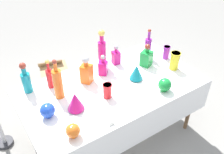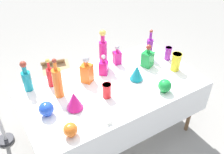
{
  "view_description": "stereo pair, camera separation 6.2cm",
  "coord_description": "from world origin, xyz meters",
  "px_view_note": "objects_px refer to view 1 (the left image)",
  "views": [
    {
      "loc": [
        -1.07,
        -1.64,
        2.33
      ],
      "look_at": [
        0.0,
        0.0,
        0.86
      ],
      "focal_mm": 40.0,
      "sensor_mm": 36.0,
      "label": 1
    },
    {
      "loc": [
        -1.02,
        -1.67,
        2.33
      ],
      "look_at": [
        0.0,
        0.0,
        0.86
      ],
      "focal_mm": 40.0,
      "sensor_mm": 36.0,
      "label": 2
    }
  ],
  "objects_px": {
    "round_bowl_0": "(165,85)",
    "round_bowl_1": "(47,110)",
    "tall_bottle_3": "(58,83)",
    "fluted_vase_0": "(136,72)",
    "square_decanter_0": "(116,56)",
    "square_decanter_3": "(146,57)",
    "fluted_vase_1": "(75,101)",
    "slender_vase_0": "(175,60)",
    "square_decanter_2": "(86,72)",
    "tall_bottle_1": "(102,50)",
    "tall_bottle_2": "(26,80)",
    "tall_bottle_4": "(148,47)",
    "tall_bottle_0": "(50,77)",
    "cardboard_box_behind_left": "(56,81)",
    "round_bowl_2": "(73,131)",
    "slender_vase_1": "(166,52)",
    "slender_vase_2": "(107,90)",
    "square_decanter_1": "(103,67)"
  },
  "relations": [
    {
      "from": "slender_vase_0",
      "to": "round_bowl_0",
      "type": "bearing_deg",
      "value": -147.1
    },
    {
      "from": "tall_bottle_0",
      "to": "slender_vase_1",
      "type": "relative_size",
      "value": 2.03
    },
    {
      "from": "tall_bottle_1",
      "to": "square_decanter_0",
      "type": "height_order",
      "value": "tall_bottle_1"
    },
    {
      "from": "tall_bottle_2",
      "to": "round_bowl_1",
      "type": "height_order",
      "value": "tall_bottle_2"
    },
    {
      "from": "tall_bottle_0",
      "to": "slender_vase_2",
      "type": "xyz_separation_m",
      "value": [
        0.38,
        -0.44,
        -0.04
      ]
    },
    {
      "from": "square_decanter_0",
      "to": "slender_vase_1",
      "type": "height_order",
      "value": "square_decanter_0"
    },
    {
      "from": "tall_bottle_3",
      "to": "fluted_vase_0",
      "type": "bearing_deg",
      "value": -13.05
    },
    {
      "from": "slender_vase_1",
      "to": "fluted_vase_1",
      "type": "relative_size",
      "value": 0.85
    },
    {
      "from": "square_decanter_2",
      "to": "fluted_vase_1",
      "type": "height_order",
      "value": "square_decanter_2"
    },
    {
      "from": "round_bowl_1",
      "to": "round_bowl_0",
      "type": "bearing_deg",
      "value": -14.97
    },
    {
      "from": "tall_bottle_0",
      "to": "tall_bottle_4",
      "type": "relative_size",
      "value": 0.88
    },
    {
      "from": "tall_bottle_3",
      "to": "square_decanter_2",
      "type": "xyz_separation_m",
      "value": [
        0.33,
        0.06,
        -0.04
      ]
    },
    {
      "from": "tall_bottle_1",
      "to": "cardboard_box_behind_left",
      "type": "bearing_deg",
      "value": 112.5
    },
    {
      "from": "slender_vase_1",
      "to": "tall_bottle_2",
      "type": "bearing_deg",
      "value": 169.27
    },
    {
      "from": "tall_bottle_1",
      "to": "square_decanter_2",
      "type": "xyz_separation_m",
      "value": [
        -0.29,
        -0.17,
        -0.07
      ]
    },
    {
      "from": "fluted_vase_1",
      "to": "cardboard_box_behind_left",
      "type": "bearing_deg",
      "value": 78.64
    },
    {
      "from": "tall_bottle_3",
      "to": "fluted_vase_1",
      "type": "bearing_deg",
      "value": -78.17
    },
    {
      "from": "tall_bottle_1",
      "to": "round_bowl_0",
      "type": "height_order",
      "value": "tall_bottle_1"
    },
    {
      "from": "tall_bottle_4",
      "to": "fluted_vase_0",
      "type": "xyz_separation_m",
      "value": [
        -0.37,
        -0.27,
        -0.05
      ]
    },
    {
      "from": "tall_bottle_4",
      "to": "round_bowl_2",
      "type": "distance_m",
      "value": 1.38
    },
    {
      "from": "square_decanter_1",
      "to": "square_decanter_3",
      "type": "relative_size",
      "value": 0.88
    },
    {
      "from": "tall_bottle_0",
      "to": "square_decanter_0",
      "type": "bearing_deg",
      "value": -0.52
    },
    {
      "from": "tall_bottle_0",
      "to": "tall_bottle_2",
      "type": "distance_m",
      "value": 0.22
    },
    {
      "from": "fluted_vase_0",
      "to": "round_bowl_0",
      "type": "relative_size",
      "value": 1.21
    },
    {
      "from": "tall_bottle_1",
      "to": "round_bowl_1",
      "type": "relative_size",
      "value": 3.17
    },
    {
      "from": "square_decanter_3",
      "to": "round_bowl_0",
      "type": "distance_m",
      "value": 0.46
    },
    {
      "from": "tall_bottle_0",
      "to": "square_decanter_3",
      "type": "xyz_separation_m",
      "value": [
        1.03,
        -0.22,
        -0.02
      ]
    },
    {
      "from": "tall_bottle_3",
      "to": "fluted_vase_0",
      "type": "xyz_separation_m",
      "value": [
        0.77,
        -0.18,
        -0.08
      ]
    },
    {
      "from": "tall_bottle_2",
      "to": "fluted_vase_1",
      "type": "height_order",
      "value": "tall_bottle_2"
    },
    {
      "from": "fluted_vase_1",
      "to": "round_bowl_1",
      "type": "distance_m",
      "value": 0.25
    },
    {
      "from": "tall_bottle_1",
      "to": "tall_bottle_2",
      "type": "height_order",
      "value": "tall_bottle_1"
    },
    {
      "from": "tall_bottle_1",
      "to": "slender_vase_2",
      "type": "height_order",
      "value": "tall_bottle_1"
    },
    {
      "from": "tall_bottle_4",
      "to": "cardboard_box_behind_left",
      "type": "relative_size",
      "value": 0.7
    },
    {
      "from": "square_decanter_2",
      "to": "fluted_vase_0",
      "type": "xyz_separation_m",
      "value": [
        0.44,
        -0.24,
        -0.04
      ]
    },
    {
      "from": "round_bowl_0",
      "to": "round_bowl_1",
      "type": "height_order",
      "value": "same"
    },
    {
      "from": "round_bowl_1",
      "to": "round_bowl_2",
      "type": "bearing_deg",
      "value": -75.18
    },
    {
      "from": "tall_bottle_4",
      "to": "round_bowl_2",
      "type": "relative_size",
      "value": 2.89
    },
    {
      "from": "slender_vase_2",
      "to": "square_decanter_2",
      "type": "bearing_deg",
      "value": 98.47
    },
    {
      "from": "tall_bottle_4",
      "to": "square_decanter_2",
      "type": "relative_size",
      "value": 1.19
    },
    {
      "from": "round_bowl_1",
      "to": "tall_bottle_2",
      "type": "bearing_deg",
      "value": 94.37
    },
    {
      "from": "tall_bottle_1",
      "to": "tall_bottle_3",
      "type": "bearing_deg",
      "value": -159.32
    },
    {
      "from": "cardboard_box_behind_left",
      "to": "tall_bottle_4",
      "type": "bearing_deg",
      "value": -46.86
    },
    {
      "from": "square_decanter_1",
      "to": "round_bowl_2",
      "type": "xyz_separation_m",
      "value": [
        -0.64,
        -0.59,
        -0.02
      ]
    },
    {
      "from": "tall_bottle_2",
      "to": "square_decanter_1",
      "type": "xyz_separation_m",
      "value": [
        0.76,
        -0.15,
        -0.05
      ]
    },
    {
      "from": "square_decanter_0",
      "to": "square_decanter_3",
      "type": "xyz_separation_m",
      "value": [
        0.26,
        -0.21,
        0.01
      ]
    },
    {
      "from": "fluted_vase_1",
      "to": "slender_vase_0",
      "type": "bearing_deg",
      "value": -0.55
    },
    {
      "from": "round_bowl_0",
      "to": "tall_bottle_4",
      "type": "bearing_deg",
      "value": 65.63
    },
    {
      "from": "tall_bottle_3",
      "to": "tall_bottle_1",
      "type": "bearing_deg",
      "value": 20.68
    },
    {
      "from": "square_decanter_0",
      "to": "square_decanter_1",
      "type": "distance_m",
      "value": 0.24
    },
    {
      "from": "fluted_vase_1",
      "to": "cardboard_box_behind_left",
      "type": "distance_m",
      "value": 1.42
    }
  ]
}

